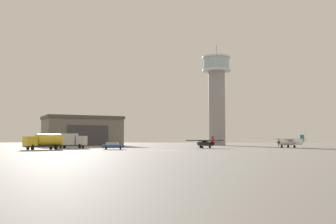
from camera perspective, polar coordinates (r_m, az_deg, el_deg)
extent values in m
plane|color=gray|center=(68.81, 0.01, -5.71)|extent=(400.00, 400.00, 0.00)
cylinder|color=gray|center=(129.44, 7.26, 0.57)|extent=(5.56, 5.56, 24.90)
cylinder|color=silver|center=(131.10, 7.21, 6.13)|extent=(9.48, 9.48, 0.60)
cylinder|color=#99B7C6|center=(131.51, 7.20, 7.09)|extent=(8.72, 8.72, 3.88)
cylinder|color=silver|center=(131.96, 7.19, 8.03)|extent=(9.48, 9.48, 0.50)
cylinder|color=#38383D|center=(132.45, 7.19, 8.98)|extent=(0.16, 0.16, 4.00)
cube|color=#6B665B|center=(130.43, -12.69, -2.99)|extent=(28.56, 25.35, 8.56)
cube|color=#4A4740|center=(130.61, -12.66, -0.89)|extent=(29.37, 26.16, 1.00)
cube|color=#38383A|center=(122.58, -11.82, -3.44)|extent=(11.63, 6.31, 6.42)
cylinder|color=white|center=(95.51, 17.74, -4.32)|extent=(6.46, 3.70, 1.28)
cone|color=#38383D|center=(93.38, 16.06, -4.36)|extent=(1.21, 1.19, 0.90)
cube|color=#38383D|center=(93.38, 16.06, -4.36)|extent=(0.10, 0.12, 1.97)
cube|color=white|center=(95.31, 17.58, -3.87)|extent=(5.46, 10.15, 0.21)
cylinder|color=teal|center=(96.62, 16.97, -4.14)|extent=(0.47, 0.97, 1.41)
cylinder|color=teal|center=(94.02, 18.22, -4.12)|extent=(0.47, 0.97, 1.41)
cube|color=#99B7C6|center=(94.74, 17.14, -4.12)|extent=(1.45, 1.39, 0.73)
cone|color=white|center=(97.72, 19.34, -4.21)|extent=(1.71, 1.45, 0.96)
cube|color=teal|center=(97.71, 19.32, -3.73)|extent=(1.10, 0.56, 1.76)
cube|color=white|center=(97.71, 19.33, -4.12)|extent=(2.07, 3.23, 0.10)
cylinder|color=black|center=(93.99, 16.56, -4.93)|extent=(0.40, 0.64, 0.62)
cylinder|color=black|center=(96.54, 17.42, -4.89)|extent=(0.40, 0.64, 0.62)
cylinder|color=black|center=(94.76, 18.28, -4.89)|extent=(0.40, 0.64, 0.62)
cylinder|color=black|center=(85.06, 5.60, -4.66)|extent=(3.58, 5.43, 1.11)
cone|color=#38383D|center=(87.63, 4.57, -4.65)|extent=(1.06, 1.07, 0.77)
cube|color=#38383D|center=(87.63, 4.57, -4.65)|extent=(0.10, 0.09, 1.69)
cube|color=black|center=(85.29, 5.50, -4.23)|extent=(8.50, 5.36, 0.18)
cylinder|color=red|center=(86.04, 6.32, -4.46)|extent=(0.81, 0.47, 1.21)
cylinder|color=red|center=(84.55, 4.68, -4.48)|extent=(0.81, 0.47, 1.21)
cube|color=#99B7C6|center=(85.97, 5.22, -4.45)|extent=(1.24, 1.28, 0.62)
cone|color=black|center=(82.52, 6.69, -4.60)|extent=(1.32, 1.49, 0.83)
cube|color=red|center=(82.52, 6.69, -4.11)|extent=(0.55, 0.92, 1.51)
cube|color=black|center=(82.52, 6.69, -4.51)|extent=(2.74, 1.96, 0.09)
cylinder|color=black|center=(86.90, 4.86, -5.19)|extent=(0.54, 0.38, 0.53)
cylinder|color=black|center=(85.44, 6.23, -5.20)|extent=(0.54, 0.38, 0.53)
cylinder|color=black|center=(84.41, 5.10, -5.22)|extent=(0.54, 0.38, 0.53)
cube|color=#38383D|center=(86.89, -14.18, -4.85)|extent=(6.58, 2.38, 0.24)
cube|color=#B7BABF|center=(86.14, -12.70, -4.15)|extent=(1.96, 2.61, 1.96)
cube|color=#99B7C6|center=(85.88, -12.16, -3.89)|extent=(0.20, 2.13, 0.98)
cube|color=#B7BABF|center=(87.24, -14.82, -3.94)|extent=(4.50, 2.76, 2.49)
cylinder|color=black|center=(87.24, -12.52, -4.95)|extent=(0.33, 1.01, 1.00)
cylinder|color=black|center=(85.10, -12.99, -4.97)|extent=(0.33, 1.01, 1.00)
cylinder|color=black|center=(88.62, -15.12, -4.89)|extent=(0.33, 1.01, 1.00)
cylinder|color=black|center=(86.51, -15.65, -4.90)|extent=(0.33, 1.01, 1.00)
cube|color=#38383D|center=(76.42, -18.10, -4.88)|extent=(6.29, 6.22, 0.24)
cube|color=gold|center=(75.40, -19.83, -4.10)|extent=(3.02, 3.03, 1.74)
cube|color=#99B7C6|center=(75.06, -20.47, -3.82)|extent=(1.44, 1.47, 0.87)
cylinder|color=gold|center=(76.88, -17.31, -3.98)|extent=(4.93, 4.89, 2.21)
cylinder|color=black|center=(74.48, -19.49, -4.97)|extent=(0.90, 0.91, 1.00)
cylinder|color=black|center=(76.41, -20.10, -4.92)|extent=(0.90, 0.91, 1.00)
cylinder|color=black|center=(76.37, -16.34, -5.01)|extent=(0.90, 0.91, 1.00)
cylinder|color=black|center=(78.25, -17.01, -4.97)|extent=(0.90, 0.91, 1.00)
cube|color=#2847A8|center=(74.71, -8.13, -5.09)|extent=(4.32, 2.17, 0.55)
cube|color=#99B7C6|center=(74.72, -8.29, -4.68)|extent=(2.48, 1.80, 0.50)
cylinder|color=black|center=(75.43, -7.05, -5.30)|extent=(0.24, 0.65, 0.64)
cylinder|color=black|center=(73.83, -7.11, -5.32)|extent=(0.24, 0.65, 0.64)
cylinder|color=black|center=(75.62, -9.13, -5.27)|extent=(0.24, 0.65, 0.64)
cylinder|color=black|center=(74.03, -9.24, -5.29)|extent=(0.24, 0.65, 0.64)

